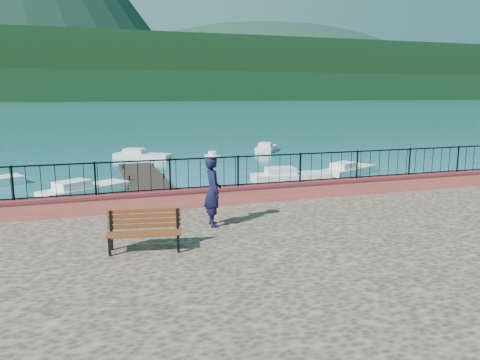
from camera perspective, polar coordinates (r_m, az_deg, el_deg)
ground at (r=12.43m, az=6.55°, el=-11.89°), size 2000.00×2000.00×0.00m
parapet at (r=15.27m, az=0.83°, el=-1.71°), size 28.00×0.46×0.58m
railing at (r=15.13m, az=0.84°, el=1.12°), size 27.00×0.05×0.95m
dock at (r=23.04m, az=-10.73°, el=-1.12°), size 2.00×16.00×0.30m
far_forest at (r=310.46m, az=-17.78°, el=10.82°), size 900.00×60.00×18.00m
foothills at (r=370.83m, az=-18.04°, el=12.69°), size 900.00×120.00×44.00m
companion_hill at (r=613.15m, az=3.20°, el=10.06°), size 448.00×384.00×180.00m
park_bench at (r=10.89m, az=-11.53°, el=-7.03°), size 1.73×0.82×0.92m
person at (r=12.51m, az=-3.34°, el=-1.38°), size 0.49×0.71×1.90m
hat at (r=12.34m, az=-3.39°, el=3.22°), size 0.44×0.44×0.12m
boat_0 at (r=23.16m, az=-18.40°, el=-0.79°), size 4.30×3.46×0.80m
boat_1 at (r=25.69m, az=6.32°, el=0.76°), size 4.41×1.58×0.80m
boat_2 at (r=28.37m, az=13.19°, el=1.47°), size 4.18×2.94×0.80m
boat_4 at (r=34.75m, az=-11.81°, el=3.15°), size 4.18×3.26×0.80m
boat_5 at (r=38.80m, az=3.26°, el=4.10°), size 2.87×3.50×0.80m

